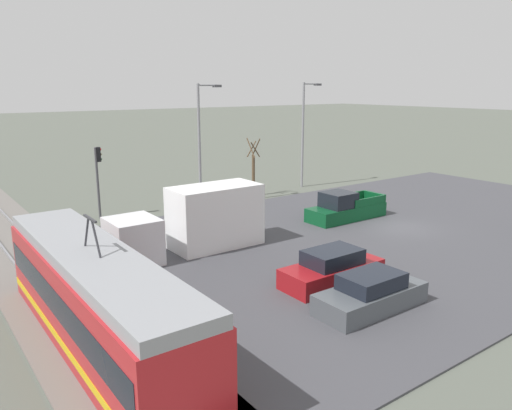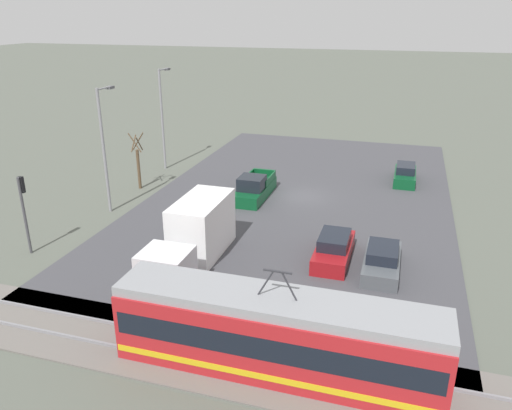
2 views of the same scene
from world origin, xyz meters
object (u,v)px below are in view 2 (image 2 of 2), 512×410
(light_rail_tram, at_px, (277,335))
(street_tree, at_px, (138,164))
(pickup_truck, at_px, (254,189))
(sedan_car_2, at_px, (334,249))
(street_lamp_near_crossing, at_px, (163,113))
(traffic_light_pole, at_px, (24,204))
(sedan_car_1, at_px, (382,261))
(street_lamp_mid_block, at_px, (105,143))
(sedan_car_0, at_px, (405,175))
(box_truck, at_px, (194,236))

(light_rail_tram, bearing_deg, street_tree, -48.20)
(pickup_truck, distance_m, sedan_car_2, 11.19)
(street_lamp_near_crossing, bearing_deg, sedan_car_2, 141.78)
(sedan_car_2, bearing_deg, street_tree, -25.23)
(street_tree, relative_size, street_lamp_near_crossing, 0.52)
(sedan_car_2, bearing_deg, traffic_light_pole, 13.66)
(sedan_car_1, distance_m, street_lamp_near_crossing, 25.13)
(pickup_truck, bearing_deg, street_lamp_near_crossing, -27.74)
(street_lamp_near_crossing, height_order, street_lamp_mid_block, street_lamp_near_crossing)
(street_lamp_near_crossing, bearing_deg, light_rail_tram, 124.99)
(pickup_truck, bearing_deg, traffic_light_pole, 51.68)
(traffic_light_pole, xyz_separation_m, street_lamp_near_crossing, (0.08, -17.95, 1.98))
(street_lamp_near_crossing, bearing_deg, sedan_car_0, -174.73)
(light_rail_tram, bearing_deg, sedan_car_1, -110.20)
(box_truck, bearing_deg, sedan_car_0, -121.53)
(street_lamp_mid_block, bearing_deg, box_truck, 148.14)
(sedan_car_0, bearing_deg, street_lamp_mid_block, -147.90)
(box_truck, height_order, street_lamp_near_crossing, street_lamp_near_crossing)
(sedan_car_0, xyz_separation_m, traffic_light_pole, (20.92, 19.88, 2.38))
(sedan_car_0, relative_size, sedan_car_2, 0.94)
(traffic_light_pole, bearing_deg, box_truck, -169.87)
(traffic_light_pole, bearing_deg, sedan_car_1, -169.83)
(box_truck, bearing_deg, light_rail_tram, 131.66)
(light_rail_tram, distance_m, box_truck, 10.22)
(street_tree, bearing_deg, pickup_truck, -177.22)
(box_truck, xyz_separation_m, sedan_car_1, (-10.28, -1.85, -0.93))
(sedan_car_0, relative_size, sedan_car_1, 0.96)
(pickup_truck, relative_size, sedan_car_0, 1.25)
(box_truck, xyz_separation_m, sedan_car_2, (-7.55, -2.46, -0.90))
(light_rail_tram, height_order, box_truck, light_rail_tram)
(sedan_car_2, bearing_deg, box_truck, 18.08)
(street_lamp_near_crossing, xyz_separation_m, street_lamp_mid_block, (-0.96, 10.64, -0.06))
(street_tree, xyz_separation_m, street_lamp_mid_block, (-0.43, 4.88, 2.91))
(street_tree, xyz_separation_m, street_lamp_near_crossing, (0.53, -5.76, 2.97))
(pickup_truck, xyz_separation_m, street_tree, (9.55, 0.46, 1.30))
(pickup_truck, bearing_deg, street_lamp_mid_block, 30.36)
(street_tree, bearing_deg, sedan_car_0, -159.40)
(pickup_truck, xyz_separation_m, sedan_car_1, (-10.09, 9.04, -0.10))
(box_truck, height_order, traffic_light_pole, traffic_light_pole)
(light_rail_tram, xyz_separation_m, street_lamp_near_crossing, (16.68, -23.83, 3.38))
(box_truck, relative_size, sedan_car_1, 1.76)
(sedan_car_2, relative_size, street_tree, 1.04)
(box_truck, distance_m, street_lamp_near_crossing, 19.28)
(sedan_car_1, xyz_separation_m, street_lamp_mid_block, (19.21, -3.70, 4.32))
(light_rail_tram, distance_m, sedan_car_1, 10.16)
(light_rail_tram, xyz_separation_m, sedan_car_0, (-4.33, -25.77, -0.97))
(traffic_light_pole, relative_size, street_lamp_near_crossing, 0.53)
(box_truck, bearing_deg, street_tree, -48.09)
(light_rail_tram, relative_size, street_lamp_near_crossing, 1.45)
(light_rail_tram, relative_size, traffic_light_pole, 2.72)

